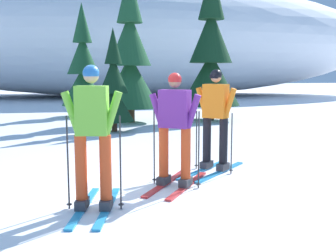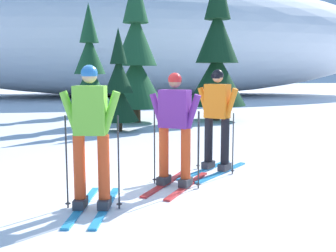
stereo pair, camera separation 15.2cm
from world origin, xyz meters
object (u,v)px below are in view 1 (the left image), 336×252
skier_purple_jacket (175,127)px  pine_tree_far_right (211,56)px  skier_lime_jacket (93,135)px  skier_orange_jacket (215,118)px  pine_tree_center (114,89)px  pine_tree_center_right (130,59)px  pine_tree_center_left (83,70)px

skier_purple_jacket → pine_tree_far_right: pine_tree_far_right is taller
skier_purple_jacket → skier_lime_jacket: size_ratio=0.95×
skier_orange_jacket → pine_tree_center: (-1.49, 5.36, 0.34)m
pine_tree_center → pine_tree_center_right: (0.70, 2.19, 0.94)m
skier_lime_jacket → pine_tree_far_right: pine_tree_far_right is taller
skier_orange_jacket → pine_tree_center: 5.57m
pine_tree_far_right → pine_tree_center: bearing=-148.0°
skier_purple_jacket → pine_tree_center: pine_tree_center is taller
skier_purple_jacket → pine_tree_center_left: pine_tree_center_left is taller
skier_lime_jacket → pine_tree_center_right: bearing=81.7°
skier_orange_jacket → pine_tree_center_left: pine_tree_center_left is taller
pine_tree_center_left → pine_tree_center_right: 2.88m
pine_tree_center → pine_tree_far_right: (3.67, 2.29, 1.06)m
skier_purple_jacket → pine_tree_center_left: (-1.54, 10.78, 0.96)m
skier_orange_jacket → pine_tree_center_left: bearing=103.9°
pine_tree_center_left → skier_lime_jacket: bearing=-88.5°
skier_orange_jacket → pine_tree_center_right: 7.70m
pine_tree_center_right → pine_tree_far_right: size_ratio=0.95×
skier_lime_jacket → skier_purple_jacket: bearing=35.8°
skier_purple_jacket → skier_lime_jacket: skier_lime_jacket is taller
skier_orange_jacket → pine_tree_center_right: bearing=95.9°
pine_tree_center_left → pine_tree_center_right: pine_tree_center_right is taller
pine_tree_center_right → pine_tree_far_right: 2.97m
skier_orange_jacket → pine_tree_far_right: size_ratio=0.32×
skier_orange_jacket → skier_purple_jacket: bearing=-135.7°
skier_lime_jacket → pine_tree_far_right: 10.47m
skier_orange_jacket → skier_lime_jacket: size_ratio=0.98×
skier_orange_jacket → pine_tree_center_left: (-2.45, 9.88, 0.94)m
skier_orange_jacket → skier_lime_jacket: 2.80m
skier_purple_jacket → pine_tree_center_right: bearing=89.1°
pine_tree_center_right → pine_tree_center: bearing=-107.8°
skier_lime_jacket → pine_tree_center_left: (-0.30, 11.67, 0.92)m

